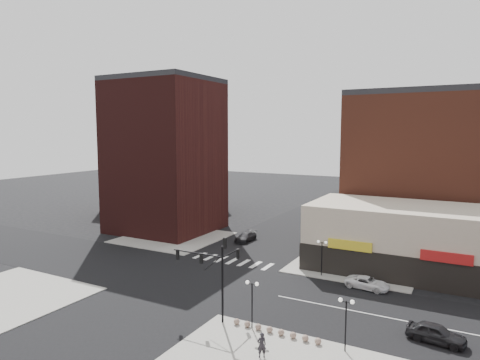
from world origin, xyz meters
The scene contains 18 objects.
ground centered at (0.00, 0.00, 0.00)m, with size 240.00×240.00×0.00m, color black.
road_ew centered at (0.00, 0.00, 0.01)m, with size 200.00×14.00×0.02m, color black.
road_ns centered at (0.00, 0.00, 0.01)m, with size 14.00×200.00×0.02m, color black.
sidewalk_nw centered at (-14.50, 14.50, 0.06)m, with size 15.00×15.00×0.12m, color gray.
sidewalk_ne centered at (14.50, 14.50, 0.06)m, with size 15.00×15.00×0.12m, color gray.
building_nw centered at (-19.00, 18.50, 12.50)m, with size 16.00×15.00×25.00m, color #371311.
building_nw_low centered at (-32.00, 34.00, 6.00)m, with size 20.00×18.00×12.00m, color #371311.
building_ne_midrise centered at (19.00, 29.50, 11.00)m, with size 18.00×15.00×22.00m, color brown.
building_ne_row centered at (21.00, 15.00, 3.30)m, with size 24.20×12.20×8.00m.
traffic_signal centered at (7.24, -7.83, 4.96)m, with size 5.59×3.09×7.77m.
street_lamp_se_a centered at (11.00, -8.00, 3.29)m, with size 1.22×0.32×4.16m.
street_lamp_se_b centered at (19.00, -8.00, 3.29)m, with size 1.22×0.32×4.16m.
street_lamp_ne centered at (12.00, 8.00, 3.29)m, with size 1.22×0.32×4.16m.
bollard_row centered at (13.18, -8.00, 0.39)m, with size 7.88×0.53×0.53m.
white_suv centered at (17.58, 6.50, 0.65)m, with size 2.14×4.65×1.29m, color white.
dark_sedan_east centered at (25.00, -2.94, 0.77)m, with size 1.82×4.51×1.54m, color black.
dark_sedan_north centered at (-3.31, 18.06, 0.69)m, with size 1.93×4.74×1.37m, color black.
pedestrian centered at (13.77, -11.88, 1.09)m, with size 0.70×0.46×1.93m, color black.
Camera 1 is at (26.75, -39.15, 16.83)m, focal length 32.00 mm.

